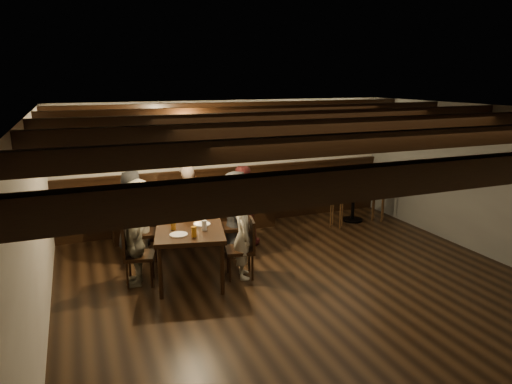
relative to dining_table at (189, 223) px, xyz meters
name	(u,v)px	position (x,y,z in m)	size (l,w,h in m)	color
room	(241,185)	(1.02, 0.55, 0.37)	(7.00, 7.00, 7.00)	black
dining_table	(189,223)	(0.00, 0.00, 0.00)	(1.35, 2.20, 0.77)	black
chair_left_near	(143,242)	(-0.60, 0.60, -0.43)	(0.50, 0.50, 0.92)	black
chair_left_far	(139,266)	(-0.80, -0.28, -0.44)	(0.47, 0.47, 0.87)	black
chair_right_near	(234,236)	(0.80, 0.28, -0.41)	(0.53, 0.53, 0.98)	black
chair_right_far	(241,259)	(0.60, -0.60, -0.44)	(0.47, 0.47, 0.86)	black
person_bench_left	(133,211)	(-0.68, 1.07, -0.03)	(0.66, 0.43, 1.36)	black
person_bench_centre	(188,205)	(0.23, 1.02, -0.01)	(0.51, 0.33, 1.39)	gray
person_bench_right	(241,205)	(1.07, 0.68, -0.02)	(0.67, 0.52, 1.37)	#5B1F20
person_left_near	(140,220)	(-0.63, 0.60, -0.06)	(0.84, 0.48, 1.29)	#B1AB96
person_left_far	(135,244)	(-0.83, -0.28, -0.12)	(0.69, 0.29, 1.18)	gray
person_right_near	(236,213)	(0.83, 0.28, -0.02)	(0.67, 0.44, 1.38)	#2A2B2D
person_right_far	(243,236)	(0.63, -0.60, -0.08)	(0.45, 0.30, 1.24)	#B5AF99
pint_a	(170,203)	(-0.12, 0.74, 0.13)	(0.07, 0.07, 0.14)	#BF7219
pint_b	(203,202)	(0.39, 0.58, 0.13)	(0.07, 0.07, 0.14)	#BF7219
pint_c	(168,213)	(-0.27, 0.16, 0.13)	(0.07, 0.07, 0.14)	#BF7219
pint_d	(208,210)	(0.34, 0.13, 0.13)	(0.07, 0.07, 0.14)	silver
pint_e	(173,225)	(-0.31, -0.39, 0.13)	(0.07, 0.07, 0.14)	#BF7219
pint_f	(204,225)	(0.08, -0.58, 0.13)	(0.07, 0.07, 0.14)	silver
pint_g	(194,232)	(-0.13, -0.79, 0.13)	(0.07, 0.07, 0.14)	#BF7219
plate_near	(179,235)	(-0.30, -0.65, 0.07)	(0.24, 0.24, 0.01)	white
plate_far	(202,224)	(0.11, -0.33, 0.07)	(0.24, 0.24, 0.01)	white
condiment_caddy	(189,216)	(-0.01, -0.05, 0.12)	(0.15, 0.10, 0.12)	black
candle	(196,211)	(0.18, 0.27, 0.09)	(0.05, 0.05, 0.05)	beige
high_top_table	(354,189)	(3.60, 1.07, -0.06)	(0.55, 0.55, 0.99)	black
bar_stool_left	(337,208)	(3.10, 0.87, -0.33)	(0.34, 0.35, 1.00)	#372211
bar_stool_right	(378,202)	(4.10, 0.92, -0.33)	(0.35, 0.36, 1.00)	#372211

